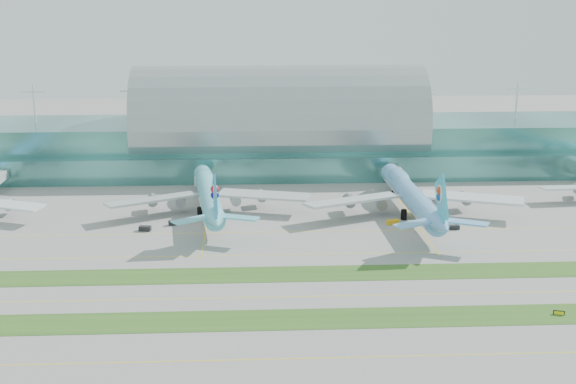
{
  "coord_description": "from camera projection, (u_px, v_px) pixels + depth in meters",
  "views": [
    {
      "loc": [
        -12.81,
        -199.94,
        75.3
      ],
      "look_at": [
        0.0,
        55.0,
        9.0
      ],
      "focal_mm": 50.0,
      "sensor_mm": 36.0,
      "label": 1
    }
  ],
  "objects": [
    {
      "name": "taxiline_a",
      "position": [
        313.0,
        358.0,
        166.43
      ],
      "size": [
        420.0,
        0.35,
        0.01
      ],
      "primitive_type": "cube",
      "color": "yellow",
      "rests_on": "ground"
    },
    {
      "name": "taxiline_b",
      "position": [
        302.0,
        296.0,
        199.3
      ],
      "size": [
        420.0,
        0.35,
        0.01
      ],
      "primitive_type": "cube",
      "color": "yellow",
      "rests_on": "ground"
    },
    {
      "name": "grass_strip_far",
      "position": [
        298.0,
        274.0,
        214.76
      ],
      "size": [
        420.0,
        12.0,
        0.08
      ],
      "primitive_type": "cube",
      "color": "#2D591E",
      "rests_on": "ground"
    },
    {
      "name": "taxiline_d",
      "position": [
        290.0,
        232.0,
        251.5
      ],
      "size": [
        420.0,
        0.35,
        0.01
      ],
      "primitive_type": "cube",
      "color": "yellow",
      "rests_on": "ground"
    },
    {
      "name": "gse_c",
      "position": [
        145.0,
        228.0,
        252.28
      ],
      "size": [
        3.96,
        2.65,
        1.51
      ],
      "primitive_type": "cube",
      "rotation": [
        0.0,
        0.0,
        -0.16
      ],
      "color": "black",
      "rests_on": "ground"
    },
    {
      "name": "gse_f",
      "position": [
        454.0,
        227.0,
        253.75
      ],
      "size": [
        3.38,
        1.76,
        1.41
      ],
      "primitive_type": "cube",
      "rotation": [
        0.0,
        0.0,
        0.04
      ],
      "color": "black",
      "rests_on": "ground"
    },
    {
      "name": "ground",
      "position": [
        298.0,
        277.0,
        212.83
      ],
      "size": [
        700.0,
        700.0,
        0.0
      ],
      "primitive_type": "plane",
      "color": "gray",
      "rests_on": "ground"
    },
    {
      "name": "airliner_c",
      "position": [
        411.0,
        195.0,
        267.81
      ],
      "size": [
        74.14,
        84.1,
        23.16
      ],
      "rotation": [
        0.0,
        0.0,
        0.03
      ],
      "color": "#66A8E1",
      "rests_on": "ground"
    },
    {
      "name": "airliner_b",
      "position": [
        208.0,
        193.0,
        271.39
      ],
      "size": [
        68.78,
        78.51,
        21.61
      ],
      "rotation": [
        0.0,
        0.0,
        0.11
      ],
      "color": "#62C7D9",
      "rests_on": "ground"
    },
    {
      "name": "grass_strip_near",
      "position": [
        306.0,
        319.0,
        185.76
      ],
      "size": [
        420.0,
        12.0,
        0.08
      ],
      "primitive_type": "cube",
      "color": "#2D591E",
      "rests_on": "ground"
    },
    {
      "name": "taxiline_c",
      "position": [
        294.0,
        255.0,
        230.23
      ],
      "size": [
        420.0,
        0.35,
        0.01
      ],
      "primitive_type": "cube",
      "color": "yellow",
      "rests_on": "ground"
    },
    {
      "name": "gse_e",
      "position": [
        393.0,
        222.0,
        259.12
      ],
      "size": [
        4.42,
        2.97,
        1.47
      ],
      "primitive_type": "cube",
      "rotation": [
        0.0,
        0.0,
        0.3
      ],
      "color": "#D8990C",
      "rests_on": "ground"
    },
    {
      "name": "gse_d",
      "position": [
        173.0,
        223.0,
        258.22
      ],
      "size": [
        3.22,
        2.36,
        1.53
      ],
      "primitive_type": "cube",
      "rotation": [
        0.0,
        0.0,
        0.27
      ],
      "color": "black",
      "rests_on": "ground"
    },
    {
      "name": "terminal",
      "position": [
        279.0,
        135.0,
        333.75
      ],
      "size": [
        340.0,
        69.1,
        36.0
      ],
      "color": "#3D7A75",
      "rests_on": "ground"
    },
    {
      "name": "taxiway_sign_east",
      "position": [
        559.0,
        313.0,
        188.02
      ],
      "size": [
        2.56,
        1.11,
        1.11
      ],
      "rotation": [
        0.0,
        0.0,
        -0.34
      ],
      "color": "black",
      "rests_on": "ground"
    }
  ]
}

